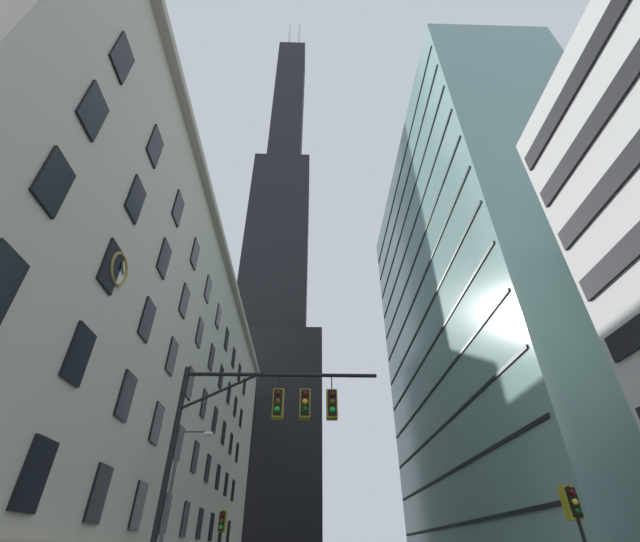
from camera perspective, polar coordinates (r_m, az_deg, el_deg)
station_building at (r=41.59m, az=-25.22°, el=-15.20°), size 14.90×60.94×27.64m
dark_skyscraper at (r=100.91m, az=-6.32°, el=-2.06°), size 22.42×22.42×194.06m
glass_office_midrise at (r=52.65m, az=21.14°, el=-5.12°), size 14.25×41.46×52.27m
traffic_signal_mast at (r=15.46m, az=-7.63°, el=-20.46°), size 7.36×0.63×7.51m
traffic_light_near_right at (r=18.42m, az=32.11°, el=-26.58°), size 0.40×0.63×3.69m
traffic_light_far_left at (r=26.99m, az=-13.66°, el=-31.52°), size 0.40×0.63×3.74m
street_lamppost at (r=25.12m, az=-19.69°, el=-27.07°), size 1.88×0.32×7.51m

